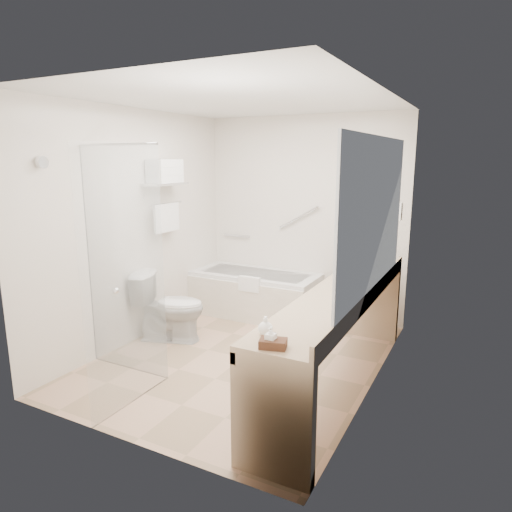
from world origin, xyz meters
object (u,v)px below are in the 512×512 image
at_px(amenity_basket, 273,343).
at_px(vanity_counter, 338,318).
at_px(bathtub, 255,294).
at_px(toilet, 170,307).
at_px(water_bottle_left, 367,258).

bearing_deg(amenity_basket, vanity_counter, 88.83).
distance_m(bathtub, toilet, 1.27).
xyz_separation_m(bathtub, toilet, (-0.45, -1.18, 0.10)).
distance_m(toilet, amenity_basket, 2.49).
relative_size(vanity_counter, water_bottle_left, 12.96).
height_order(vanity_counter, water_bottle_left, water_bottle_left).
xyz_separation_m(toilet, amenity_basket, (1.95, -1.46, 0.50)).
bearing_deg(amenity_basket, toilet, 143.15).
height_order(vanity_counter, toilet, vanity_counter).
relative_size(vanity_counter, amenity_basket, 16.50).
distance_m(vanity_counter, water_bottle_left, 1.16).
bearing_deg(vanity_counter, amenity_basket, -91.17).
xyz_separation_m(bathtub, amenity_basket, (1.50, -2.64, 0.60)).
bearing_deg(bathtub, water_bottle_left, -10.52).
relative_size(toilet, water_bottle_left, 3.69).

